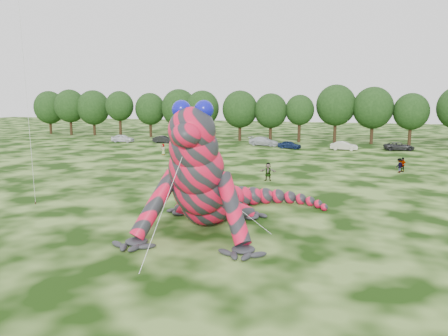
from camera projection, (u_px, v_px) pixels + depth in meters
ground at (166, 238)px, 26.71m from camera, size 240.00×240.00×0.00m
inflatable_gecko at (210, 162)px, 29.24m from camera, size 15.44×17.86×8.38m
tree_0 at (50, 112)px, 97.27m from camera, size 6.91×6.22×9.51m
tree_1 at (70, 112)px, 94.39m from camera, size 6.74×6.07×9.81m
tree_2 at (94, 113)px, 93.57m from camera, size 7.04×6.34×9.64m
tree_3 at (120, 114)px, 89.93m from camera, size 5.81×5.23×9.44m
tree_4 at (150, 115)px, 89.80m from camera, size 6.22×5.60×9.06m
tree_5 at (179, 114)px, 87.64m from camera, size 7.16×6.44×9.80m
tree_6 at (202, 115)px, 84.44m from camera, size 6.52×5.86×9.49m
tree_7 at (240, 116)px, 82.45m from camera, size 6.68×6.01×9.48m
tree_8 at (271, 118)px, 81.02m from camera, size 6.14×5.53×8.94m
tree_9 at (299, 119)px, 79.89m from camera, size 5.27×4.74×8.68m
tree_10 at (336, 114)px, 79.12m from camera, size 7.09×6.38×10.50m
tree_11 at (373, 115)px, 77.00m from camera, size 7.01×6.31×10.07m
tree_12 at (411, 119)px, 74.90m from camera, size 5.99×5.39×8.97m
car_0 at (123, 138)px, 80.48m from camera, size 4.30×1.88×1.44m
car_1 at (163, 139)px, 79.17m from camera, size 4.04×1.83×1.29m
car_2 at (197, 140)px, 78.35m from camera, size 4.60×2.28×1.25m
car_3 at (264, 141)px, 74.90m from camera, size 5.50×2.98×1.51m
car_4 at (290, 145)px, 70.80m from camera, size 3.98×2.22×1.28m
car_5 at (344, 146)px, 68.78m from camera, size 4.24×1.65×1.37m
car_6 at (399, 146)px, 68.57m from camera, size 4.91×3.00×1.27m
spectator_5 at (268, 172)px, 44.29m from camera, size 1.74×0.66×1.84m
spectator_1 at (178, 161)px, 51.33m from camera, size 1.11×1.16×1.89m
spectator_4 at (163, 149)px, 63.49m from camera, size 0.94×0.87×1.62m
spectator_3 at (402, 165)px, 49.41m from camera, size 0.96×0.98×1.65m
spectator_2 at (399, 165)px, 48.87m from camera, size 1.16×1.19×1.63m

